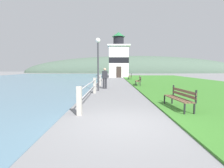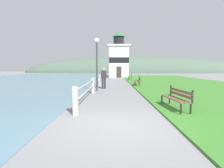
{
  "view_description": "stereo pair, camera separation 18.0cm",
  "coord_description": "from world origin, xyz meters",
  "px_view_note": "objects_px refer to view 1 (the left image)",
  "views": [
    {
      "loc": [
        -0.36,
        -5.28,
        1.74
      ],
      "look_at": [
        -0.28,
        10.32,
        0.3
      ],
      "focal_mm": 28.0,
      "sensor_mm": 36.0,
      "label": 1
    },
    {
      "loc": [
        -0.18,
        -5.28,
        1.74
      ],
      "look_at": [
        -0.28,
        10.32,
        0.3
      ],
      "focal_mm": 28.0,
      "sensor_mm": 36.0,
      "label": 2
    }
  ],
  "objects_px": {
    "park_bench_midway": "(138,80)",
    "person_strolling": "(104,77)",
    "lighthouse": "(118,59)",
    "park_bench_near": "(179,97)",
    "lamp_post": "(97,55)",
    "park_bench_far": "(130,76)"
  },
  "relations": [
    {
      "from": "park_bench_far",
      "to": "person_strolling",
      "type": "xyz_separation_m",
      "value": [
        -3.39,
        -11.65,
        0.4
      ]
    },
    {
      "from": "park_bench_midway",
      "to": "person_strolling",
      "type": "distance_m",
      "value": 4.02
    },
    {
      "from": "park_bench_far",
      "to": "lighthouse",
      "type": "relative_size",
      "value": 0.22
    },
    {
      "from": "park_bench_far",
      "to": "person_strolling",
      "type": "bearing_deg",
      "value": 80.67
    },
    {
      "from": "park_bench_near",
      "to": "park_bench_midway",
      "type": "relative_size",
      "value": 1.13
    },
    {
      "from": "park_bench_near",
      "to": "person_strolling",
      "type": "distance_m",
      "value": 8.2
    },
    {
      "from": "park_bench_midway",
      "to": "lamp_post",
      "type": "height_order",
      "value": "lamp_post"
    },
    {
      "from": "park_bench_far",
      "to": "lamp_post",
      "type": "bearing_deg",
      "value": 80.53
    },
    {
      "from": "park_bench_near",
      "to": "park_bench_midway",
      "type": "distance_m",
      "value": 9.82
    },
    {
      "from": "park_bench_near",
      "to": "lamp_post",
      "type": "height_order",
      "value": "lamp_post"
    },
    {
      "from": "park_bench_near",
      "to": "park_bench_far",
      "type": "height_order",
      "value": "same"
    },
    {
      "from": "lighthouse",
      "to": "person_strolling",
      "type": "bearing_deg",
      "value": -95.61
    },
    {
      "from": "park_bench_midway",
      "to": "person_strolling",
      "type": "xyz_separation_m",
      "value": [
        -3.21,
        -2.38,
        0.41
      ]
    },
    {
      "from": "lighthouse",
      "to": "person_strolling",
      "type": "height_order",
      "value": "lighthouse"
    },
    {
      "from": "park_bench_midway",
      "to": "lamp_post",
      "type": "bearing_deg",
      "value": 51.12
    },
    {
      "from": "person_strolling",
      "to": "park_bench_near",
      "type": "bearing_deg",
      "value": -166.63
    },
    {
      "from": "lighthouse",
      "to": "person_strolling",
      "type": "relative_size",
      "value": 4.83
    },
    {
      "from": "lighthouse",
      "to": "lamp_post",
      "type": "bearing_deg",
      "value": -96.47
    },
    {
      "from": "park_bench_near",
      "to": "park_bench_midway",
      "type": "height_order",
      "value": "same"
    },
    {
      "from": "park_bench_near",
      "to": "park_bench_midway",
      "type": "xyz_separation_m",
      "value": [
        -0.22,
        9.82,
        -0.0
      ]
    },
    {
      "from": "park_bench_near",
      "to": "lighthouse",
      "type": "distance_m",
      "value": 26.35
    },
    {
      "from": "park_bench_midway",
      "to": "park_bench_far",
      "type": "distance_m",
      "value": 9.26
    }
  ]
}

